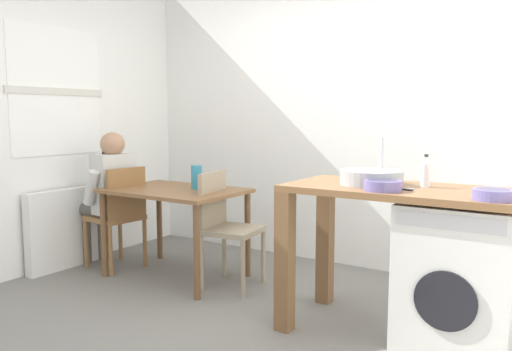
{
  "coord_description": "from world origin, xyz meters",
  "views": [
    {
      "loc": [
        1.8,
        -2.51,
        1.34
      ],
      "look_at": [
        -0.13,
        0.45,
        0.92
      ],
      "focal_mm": 35.81,
      "sensor_mm": 36.0,
      "label": 1
    }
  ],
  "objects_px": {
    "seated_person": "(108,192)",
    "bottle_tall_green": "(426,172)",
    "dining_table": "(175,201)",
    "colander": "(493,194)",
    "vase": "(197,177)",
    "mixing_bowl": "(383,185)",
    "chair_opposite": "(224,222)",
    "washing_machine": "(458,277)",
    "chair_person_seat": "(120,212)"
  },
  "relations": [
    {
      "from": "colander",
      "to": "washing_machine",
      "type": "bearing_deg",
      "value": 130.74
    },
    {
      "from": "mixing_bowl",
      "to": "bottle_tall_green",
      "type": "bearing_deg",
      "value": 60.18
    },
    {
      "from": "seated_person",
      "to": "mixing_bowl",
      "type": "bearing_deg",
      "value": -89.71
    },
    {
      "from": "chair_opposite",
      "to": "washing_machine",
      "type": "height_order",
      "value": "chair_opposite"
    },
    {
      "from": "chair_opposite",
      "to": "seated_person",
      "type": "distance_m",
      "value": 1.2
    },
    {
      "from": "chair_person_seat",
      "to": "vase",
      "type": "relative_size",
      "value": 4.6
    },
    {
      "from": "dining_table",
      "to": "seated_person",
      "type": "relative_size",
      "value": 0.92
    },
    {
      "from": "seated_person",
      "to": "washing_machine",
      "type": "height_order",
      "value": "seated_person"
    },
    {
      "from": "seated_person",
      "to": "bottle_tall_green",
      "type": "height_order",
      "value": "seated_person"
    },
    {
      "from": "chair_person_seat",
      "to": "seated_person",
      "type": "xyz_separation_m",
      "value": [
        -0.16,
        0.02,
        0.16
      ]
    },
    {
      "from": "chair_opposite",
      "to": "washing_machine",
      "type": "distance_m",
      "value": 1.8
    },
    {
      "from": "seated_person",
      "to": "bottle_tall_green",
      "type": "distance_m",
      "value": 2.77
    },
    {
      "from": "washing_machine",
      "to": "vase",
      "type": "relative_size",
      "value": 4.4
    },
    {
      "from": "chair_person_seat",
      "to": "seated_person",
      "type": "height_order",
      "value": "seated_person"
    },
    {
      "from": "mixing_bowl",
      "to": "chair_person_seat",
      "type": "bearing_deg",
      "value": 174.15
    },
    {
      "from": "chair_person_seat",
      "to": "vase",
      "type": "height_order",
      "value": "vase"
    },
    {
      "from": "chair_opposite",
      "to": "washing_machine",
      "type": "relative_size",
      "value": 1.05
    },
    {
      "from": "seated_person",
      "to": "dining_table",
      "type": "bearing_deg",
      "value": -76.52
    },
    {
      "from": "bottle_tall_green",
      "to": "chair_opposite",
      "type": "bearing_deg",
      "value": 175.74
    },
    {
      "from": "chair_person_seat",
      "to": "chair_opposite",
      "type": "relative_size",
      "value": 1.0
    },
    {
      "from": "vase",
      "to": "mixing_bowl",
      "type": "bearing_deg",
      "value": -14.78
    },
    {
      "from": "seated_person",
      "to": "bottle_tall_green",
      "type": "xyz_separation_m",
      "value": [
        2.75,
        0.01,
        0.34
      ]
    },
    {
      "from": "dining_table",
      "to": "vase",
      "type": "xyz_separation_m",
      "value": [
        0.15,
        0.1,
        0.19
      ]
    },
    {
      "from": "bottle_tall_green",
      "to": "mixing_bowl",
      "type": "distance_m",
      "value": 0.33
    },
    {
      "from": "mixing_bowl",
      "to": "colander",
      "type": "xyz_separation_m",
      "value": [
        0.57,
        -0.02,
        -0.0
      ]
    },
    {
      "from": "bottle_tall_green",
      "to": "vase",
      "type": "height_order",
      "value": "bottle_tall_green"
    },
    {
      "from": "dining_table",
      "to": "colander",
      "type": "distance_m",
      "value": 2.5
    },
    {
      "from": "seated_person",
      "to": "washing_machine",
      "type": "relative_size",
      "value": 1.4
    },
    {
      "from": "dining_table",
      "to": "vase",
      "type": "bearing_deg",
      "value": 33.69
    },
    {
      "from": "bottle_tall_green",
      "to": "vase",
      "type": "distance_m",
      "value": 1.91
    },
    {
      "from": "dining_table",
      "to": "chair_person_seat",
      "type": "relative_size",
      "value": 1.22
    },
    {
      "from": "mixing_bowl",
      "to": "colander",
      "type": "height_order",
      "value": "mixing_bowl"
    },
    {
      "from": "chair_person_seat",
      "to": "vase",
      "type": "distance_m",
      "value": 0.8
    },
    {
      "from": "washing_machine",
      "to": "mixing_bowl",
      "type": "bearing_deg",
      "value": -152.74
    },
    {
      "from": "mixing_bowl",
      "to": "dining_table",
      "type": "bearing_deg",
      "value": 169.26
    },
    {
      "from": "vase",
      "to": "chair_opposite",
      "type": "bearing_deg",
      "value": -10.35
    },
    {
      "from": "chair_person_seat",
      "to": "mixing_bowl",
      "type": "relative_size",
      "value": 4.23
    },
    {
      "from": "seated_person",
      "to": "bottle_tall_green",
      "type": "relative_size",
      "value": 6.19
    },
    {
      "from": "washing_machine",
      "to": "vase",
      "type": "distance_m",
      "value": 2.17
    },
    {
      "from": "chair_opposite",
      "to": "colander",
      "type": "bearing_deg",
      "value": 70.69
    },
    {
      "from": "vase",
      "to": "dining_table",
      "type": "bearing_deg",
      "value": -146.31
    },
    {
      "from": "chair_opposite",
      "to": "dining_table",
      "type": "bearing_deg",
      "value": -92.53
    },
    {
      "from": "washing_machine",
      "to": "colander",
      "type": "height_order",
      "value": "colander"
    },
    {
      "from": "bottle_tall_green",
      "to": "seated_person",
      "type": "bearing_deg",
      "value": -179.69
    },
    {
      "from": "chair_person_seat",
      "to": "colander",
      "type": "height_order",
      "value": "colander"
    },
    {
      "from": "bottle_tall_green",
      "to": "vase",
      "type": "xyz_separation_m",
      "value": [
        -1.89,
        0.18,
        -0.17
      ]
    },
    {
      "from": "chair_person_seat",
      "to": "colander",
      "type": "relative_size",
      "value": 4.5
    },
    {
      "from": "colander",
      "to": "vase",
      "type": "xyz_separation_m",
      "value": [
        -2.3,
        0.48,
        -0.11
      ]
    },
    {
      "from": "chair_person_seat",
      "to": "mixing_bowl",
      "type": "xyz_separation_m",
      "value": [
        2.43,
        -0.25,
        0.45
      ]
    },
    {
      "from": "dining_table",
      "to": "seated_person",
      "type": "distance_m",
      "value": 0.71
    }
  ]
}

